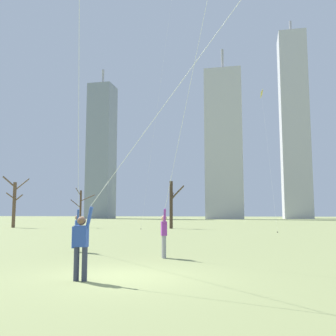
{
  "coord_description": "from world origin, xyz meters",
  "views": [
    {
      "loc": [
        3.52,
        -10.26,
        1.7
      ],
      "look_at": [
        0.0,
        6.0,
        3.65
      ],
      "focal_mm": 41.41,
      "sensor_mm": 36.0,
      "label": 1
    }
  ],
  "objects_px": {
    "distant_kite_high_overhead_yellow": "(263,102)",
    "bare_tree_far_right_edge": "(172,203)",
    "kite_flyer_midfield_right_green": "(168,119)",
    "bare_tree_leftmost": "(14,202)",
    "kite_flyer_foreground_left_teal": "(78,179)",
    "kite_flyer_far_back_purple": "(174,180)",
    "bare_tree_center": "(81,207)"
  },
  "relations": [
    {
      "from": "kite_flyer_foreground_left_teal",
      "to": "kite_flyer_midfield_right_green",
      "type": "relative_size",
      "value": 0.96
    },
    {
      "from": "kite_flyer_midfield_right_green",
      "to": "bare_tree_leftmost",
      "type": "height_order",
      "value": "kite_flyer_midfield_right_green"
    },
    {
      "from": "kite_flyer_midfield_right_green",
      "to": "bare_tree_leftmost",
      "type": "xyz_separation_m",
      "value": [
        -26.01,
        32.8,
        -0.9
      ]
    },
    {
      "from": "kite_flyer_midfield_right_green",
      "to": "bare_tree_center",
      "type": "relative_size",
      "value": 2.65
    },
    {
      "from": "kite_flyer_foreground_left_teal",
      "to": "kite_flyer_far_back_purple",
      "type": "bearing_deg",
      "value": -3.38
    },
    {
      "from": "kite_flyer_far_back_purple",
      "to": "distant_kite_high_overhead_yellow",
      "type": "distance_m",
      "value": 30.56
    },
    {
      "from": "kite_flyer_far_back_purple",
      "to": "bare_tree_center",
      "type": "height_order",
      "value": "kite_flyer_far_back_purple"
    },
    {
      "from": "kite_flyer_midfield_right_green",
      "to": "bare_tree_far_right_edge",
      "type": "xyz_separation_m",
      "value": [
        -6.92,
        33.99,
        -1.09
      ]
    },
    {
      "from": "distant_kite_high_overhead_yellow",
      "to": "kite_flyer_midfield_right_green",
      "type": "bearing_deg",
      "value": -95.65
    },
    {
      "from": "kite_flyer_far_back_purple",
      "to": "bare_tree_leftmost",
      "type": "relative_size",
      "value": 2.58
    },
    {
      "from": "kite_flyer_foreground_left_teal",
      "to": "distant_kite_high_overhead_yellow",
      "type": "height_order",
      "value": "distant_kite_high_overhead_yellow"
    },
    {
      "from": "kite_flyer_far_back_purple",
      "to": "kite_flyer_midfield_right_green",
      "type": "xyz_separation_m",
      "value": [
        0.89,
        -5.27,
        0.99
      ]
    },
    {
      "from": "bare_tree_far_right_edge",
      "to": "bare_tree_leftmost",
      "type": "bearing_deg",
      "value": -176.42
    },
    {
      "from": "kite_flyer_far_back_purple",
      "to": "bare_tree_leftmost",
      "type": "height_order",
      "value": "kite_flyer_far_back_purple"
    },
    {
      "from": "kite_flyer_foreground_left_teal",
      "to": "bare_tree_far_right_edge",
      "type": "distance_m",
      "value": 28.55
    },
    {
      "from": "distant_kite_high_overhead_yellow",
      "to": "bare_tree_leftmost",
      "type": "bearing_deg",
      "value": -178.53
    },
    {
      "from": "bare_tree_center",
      "to": "bare_tree_far_right_edge",
      "type": "distance_m",
      "value": 11.66
    },
    {
      "from": "kite_flyer_midfield_right_green",
      "to": "bare_tree_far_right_edge",
      "type": "height_order",
      "value": "kite_flyer_midfield_right_green"
    },
    {
      "from": "kite_flyer_midfield_right_green",
      "to": "distant_kite_high_overhead_yellow",
      "type": "distance_m",
      "value": 35.11
    },
    {
      "from": "kite_flyer_foreground_left_teal",
      "to": "bare_tree_far_right_edge",
      "type": "height_order",
      "value": "kite_flyer_foreground_left_teal"
    },
    {
      "from": "distant_kite_high_overhead_yellow",
      "to": "bare_tree_center",
      "type": "bearing_deg",
      "value": 175.66
    },
    {
      "from": "kite_flyer_far_back_purple",
      "to": "bare_tree_far_right_edge",
      "type": "relative_size",
      "value": 2.98
    },
    {
      "from": "distant_kite_high_overhead_yellow",
      "to": "bare_tree_center",
      "type": "xyz_separation_m",
      "value": [
        -21.83,
        1.66,
        -11.29
      ]
    },
    {
      "from": "bare_tree_center",
      "to": "bare_tree_far_right_edge",
      "type": "relative_size",
      "value": 0.9
    },
    {
      "from": "distant_kite_high_overhead_yellow",
      "to": "bare_tree_far_right_edge",
      "type": "height_order",
      "value": "distant_kite_high_overhead_yellow"
    },
    {
      "from": "kite_flyer_far_back_purple",
      "to": "kite_flyer_foreground_left_teal",
      "type": "xyz_separation_m",
      "value": [
        -4.01,
        0.24,
        0.14
      ]
    },
    {
      "from": "bare_tree_center",
      "to": "bare_tree_far_right_edge",
      "type": "xyz_separation_m",
      "value": [
        11.59,
        -1.22,
        0.41
      ]
    },
    {
      "from": "kite_flyer_midfield_right_green",
      "to": "bare_tree_leftmost",
      "type": "relative_size",
      "value": 2.06
    },
    {
      "from": "kite_flyer_far_back_purple",
      "to": "kite_flyer_midfield_right_green",
      "type": "bearing_deg",
      "value": -80.43
    },
    {
      "from": "kite_flyer_far_back_purple",
      "to": "distant_kite_high_overhead_yellow",
      "type": "bearing_deg",
      "value": 81.53
    },
    {
      "from": "kite_flyer_midfield_right_green",
      "to": "distant_kite_high_overhead_yellow",
      "type": "xyz_separation_m",
      "value": [
        3.32,
        33.55,
        9.8
      ]
    },
    {
      "from": "kite_flyer_far_back_purple",
      "to": "distant_kite_high_overhead_yellow",
      "type": "xyz_separation_m",
      "value": [
        4.21,
        28.28,
        10.79
      ]
    }
  ]
}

